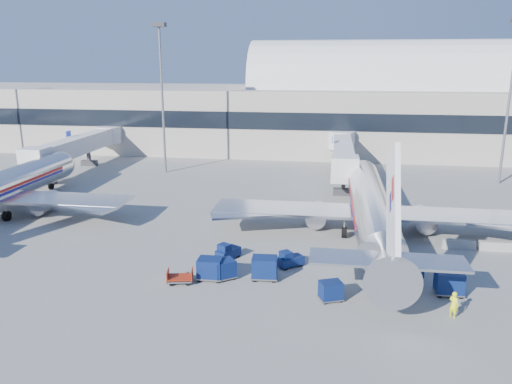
% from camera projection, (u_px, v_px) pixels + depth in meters
% --- Properties ---
extents(ground, '(260.00, 260.00, 0.00)m').
position_uv_depth(ground, '(266.00, 246.00, 47.66)').
color(ground, gray).
rests_on(ground, ground).
extents(terminal, '(170.00, 28.15, 21.00)m').
position_uv_depth(terminal, '(235.00, 110.00, 101.19)').
color(terminal, '#B2AA9E').
rests_on(terminal, ground).
extents(airliner_main, '(32.00, 37.26, 12.07)m').
position_uv_depth(airliner_main, '(371.00, 208.00, 49.78)').
color(airliner_main, silver).
rests_on(airliner_main, ground).
extents(jetbridge_near, '(4.40, 27.50, 6.25)m').
position_uv_depth(jetbridge_near, '(343.00, 151.00, 75.02)').
color(jetbridge_near, silver).
rests_on(jetbridge_near, ground).
extents(jetbridge_mid, '(4.40, 27.50, 6.25)m').
position_uv_depth(jetbridge_mid, '(81.00, 145.00, 81.05)').
color(jetbridge_mid, silver).
rests_on(jetbridge_mid, ground).
extents(mast_west, '(2.00, 1.20, 22.60)m').
position_uv_depth(mast_west, '(161.00, 77.00, 75.43)').
color(mast_west, slate).
rests_on(mast_west, ground).
extents(mast_east, '(2.00, 1.20, 22.60)m').
position_uv_depth(mast_east, '(512.00, 78.00, 68.26)').
color(mast_east, slate).
rests_on(mast_east, ground).
extents(barrier_near, '(3.00, 0.55, 0.90)m').
position_uv_depth(barrier_near, '(459.00, 244.00, 46.87)').
color(barrier_near, '#9E9E96').
rests_on(barrier_near, ground).
extents(barrier_mid, '(3.00, 0.55, 0.90)m').
position_uv_depth(barrier_mid, '(496.00, 246.00, 46.40)').
color(barrier_mid, '#9E9E96').
rests_on(barrier_mid, ground).
extents(tug_lead, '(2.44, 2.25, 1.45)m').
position_uv_depth(tug_lead, '(290.00, 259.00, 42.76)').
color(tug_lead, '#09194A').
rests_on(tug_lead, ground).
extents(tug_right, '(2.51, 2.20, 1.48)m').
position_uv_depth(tug_right, '(407.00, 271.00, 40.33)').
color(tug_right, '#09194A').
rests_on(tug_right, ground).
extents(tug_left, '(2.15, 2.57, 1.50)m').
position_uv_depth(tug_left, '(227.00, 252.00, 44.44)').
color(tug_left, '#09194A').
rests_on(tug_left, ground).
extents(cart_train_a, '(2.20, 1.73, 1.86)m').
position_uv_depth(cart_train_a, '(265.00, 267.00, 40.26)').
color(cart_train_a, '#09194A').
rests_on(cart_train_a, ground).
extents(cart_train_b, '(2.30, 2.21, 1.61)m').
position_uv_depth(cart_train_b, '(224.00, 269.00, 40.32)').
color(cart_train_b, '#09194A').
rests_on(cart_train_b, ground).
extents(cart_train_c, '(2.03, 1.55, 1.79)m').
position_uv_depth(cart_train_c, '(210.00, 268.00, 40.21)').
color(cart_train_c, '#09194A').
rests_on(cart_train_c, ground).
extents(cart_solo_near, '(2.03, 1.81, 1.47)m').
position_uv_depth(cart_solo_near, '(331.00, 291.00, 36.70)').
color(cart_solo_near, '#09194A').
rests_on(cart_solo_near, ground).
extents(cart_solo_far, '(2.12, 1.63, 1.85)m').
position_uv_depth(cart_solo_far, '(449.00, 282.00, 37.57)').
color(cart_solo_far, '#09194A').
rests_on(cart_solo_far, ground).
extents(cart_open_red, '(2.25, 1.78, 0.54)m').
position_uv_depth(cart_open_red, '(180.00, 278.00, 39.69)').
color(cart_open_red, slate).
rests_on(cart_open_red, ground).
extents(ramp_worker, '(0.82, 0.82, 1.92)m').
position_uv_depth(ramp_worker, '(454.00, 305.00, 34.22)').
color(ramp_worker, yellow).
rests_on(ramp_worker, ground).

